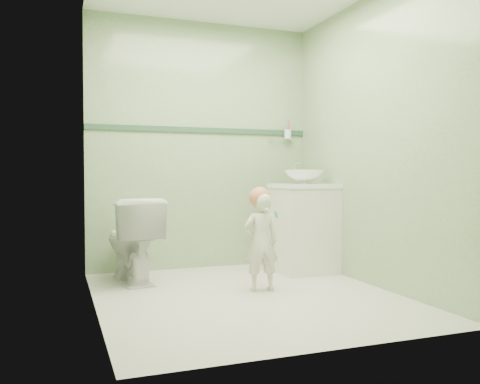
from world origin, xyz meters
name	(u,v)px	position (x,y,z in m)	size (l,w,h in m)	color
ground	(247,296)	(0.00, 0.00, 0.00)	(2.50, 2.50, 0.00)	silver
room_shell	(247,136)	(0.00, 0.00, 1.20)	(2.50, 2.54, 2.40)	#84A373
trim_stripe	(202,130)	(0.00, 1.24, 1.35)	(2.20, 0.02, 0.05)	#2C4B36
vanity	(304,229)	(0.84, 0.70, 0.40)	(0.52, 0.50, 0.80)	silver
counter	(304,186)	(0.84, 0.70, 0.81)	(0.54, 0.52, 0.04)	white
basin	(304,177)	(0.84, 0.70, 0.89)	(0.37, 0.37, 0.13)	white
faucet	(295,169)	(0.84, 0.89, 0.97)	(0.03, 0.13, 0.18)	silver
cup_holder	(287,134)	(0.89, 1.18, 1.33)	(0.26, 0.07, 0.21)	silver
toilet	(132,240)	(-0.74, 0.80, 0.36)	(0.40, 0.71, 0.72)	white
toddler	(261,242)	(0.17, 0.13, 0.38)	(0.28, 0.18, 0.77)	beige
hair_cap	(260,198)	(0.17, 0.15, 0.73)	(0.17, 0.17, 0.17)	#C67350
teal_toothbrush	(275,214)	(0.23, 0.00, 0.61)	(0.11, 0.13, 0.08)	#0B9071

